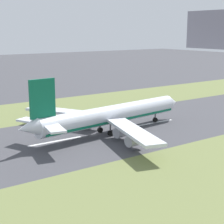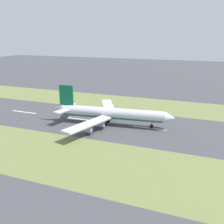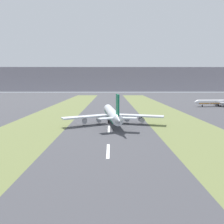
# 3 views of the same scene
# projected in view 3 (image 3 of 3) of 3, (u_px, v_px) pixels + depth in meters

# --- Properties ---
(ground_plane) EXTENTS (800.00, 800.00, 0.00)m
(ground_plane) POSITION_uv_depth(u_px,v_px,m) (109.00, 124.00, 139.04)
(ground_plane) COLOR #424247
(grass_median_west) EXTENTS (40.00, 600.00, 0.01)m
(grass_median_west) POSITION_uv_depth(u_px,v_px,m) (38.00, 124.00, 138.77)
(grass_median_west) COLOR olive
(grass_median_west) RESTS_ON ground
(grass_median_east) EXTENTS (40.00, 600.00, 0.01)m
(grass_median_east) POSITION_uv_depth(u_px,v_px,m) (179.00, 124.00, 139.31)
(grass_median_east) COLOR olive
(grass_median_east) RESTS_ON ground
(centreline_dash_near) EXTENTS (1.20, 18.00, 0.01)m
(centreline_dash_near) POSITION_uv_depth(u_px,v_px,m) (108.00, 151.00, 85.39)
(centreline_dash_near) COLOR silver
(centreline_dash_near) RESTS_ON ground
(centreline_dash_mid) EXTENTS (1.20, 18.00, 0.01)m
(centreline_dash_mid) POSITION_uv_depth(u_px,v_px,m) (109.00, 129.00, 125.01)
(centreline_dash_mid) COLOR silver
(centreline_dash_mid) RESTS_ON ground
(centreline_dash_far) EXTENTS (1.20, 18.00, 0.01)m
(centreline_dash_far) POSITION_uv_depth(u_px,v_px,m) (109.00, 118.00, 164.62)
(centreline_dash_far) COLOR silver
(centreline_dash_far) RESTS_ON ground
(airplane_main_jet) EXTENTS (63.75, 67.20, 20.20)m
(airplane_main_jet) POSITION_uv_depth(u_px,v_px,m) (112.00, 114.00, 142.12)
(airplane_main_jet) COLOR silver
(airplane_main_jet) RESTS_ON ground
(airplane_parked_apron) EXTENTS (54.63, 52.01, 16.42)m
(airplane_parked_apron) POSITION_uv_depth(u_px,v_px,m) (219.00, 102.00, 238.32)
(airplane_parked_apron) COLOR white
(airplane_parked_apron) RESTS_ON ground
(mountain_ridge) EXTENTS (800.00, 120.00, 66.05)m
(mountain_ridge) POSITION_uv_depth(u_px,v_px,m) (110.00, 80.00, 649.53)
(mountain_ridge) COLOR gray
(mountain_ridge) RESTS_ON ground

